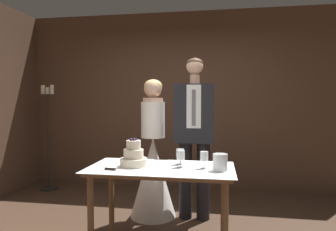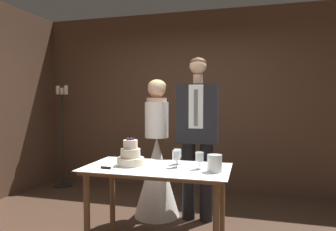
# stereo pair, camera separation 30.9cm
# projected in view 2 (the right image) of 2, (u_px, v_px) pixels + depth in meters

# --- Properties ---
(wall_back) EXTENTS (5.24, 0.12, 2.76)m
(wall_back) POSITION_uv_depth(u_px,v_px,m) (194.00, 101.00, 4.73)
(wall_back) COLOR #513828
(wall_back) RESTS_ON ground_plane
(cake_table) EXTENTS (1.32, 0.70, 0.77)m
(cake_table) POSITION_uv_depth(u_px,v_px,m) (157.00, 178.00, 2.74)
(cake_table) COLOR brown
(cake_table) RESTS_ON ground_plane
(tiered_cake) EXTENTS (0.26, 0.26, 0.26)m
(tiered_cake) POSITION_uv_depth(u_px,v_px,m) (130.00, 156.00, 2.80)
(tiered_cake) COLOR beige
(tiered_cake) RESTS_ON cake_table
(cake_knife) EXTENTS (0.42, 0.07, 0.02)m
(cake_knife) POSITION_uv_depth(u_px,v_px,m) (113.00, 169.00, 2.63)
(cake_knife) COLOR silver
(cake_knife) RESTS_ON cake_table
(wine_glass_near) EXTENTS (0.07, 0.07, 0.15)m
(wine_glass_near) POSITION_uv_depth(u_px,v_px,m) (176.00, 156.00, 2.71)
(wine_glass_near) COLOR silver
(wine_glass_near) RESTS_ON cake_table
(wine_glass_middle) EXTENTS (0.07, 0.07, 0.15)m
(wine_glass_middle) POSITION_uv_depth(u_px,v_px,m) (177.00, 154.00, 2.84)
(wine_glass_middle) COLOR silver
(wine_glass_middle) RESTS_ON cake_table
(wine_glass_far) EXTENTS (0.07, 0.07, 0.15)m
(wine_glass_far) POSITION_uv_depth(u_px,v_px,m) (199.00, 158.00, 2.64)
(wine_glass_far) COLOR silver
(wine_glass_far) RESTS_ON cake_table
(hurricane_candle) EXTENTS (0.13, 0.13, 0.15)m
(hurricane_candle) POSITION_uv_depth(u_px,v_px,m) (215.00, 164.00, 2.55)
(hurricane_candle) COLOR silver
(hurricane_candle) RESTS_ON cake_table
(bride) EXTENTS (0.54, 0.54, 1.63)m
(bride) POSITION_uv_depth(u_px,v_px,m) (157.00, 166.00, 3.57)
(bride) COLOR white
(bride) RESTS_ON ground_plane
(groom) EXTENTS (0.46, 0.25, 1.87)m
(groom) POSITION_uv_depth(u_px,v_px,m) (198.00, 130.00, 3.42)
(groom) COLOR black
(groom) RESTS_ON ground_plane
(candle_stand) EXTENTS (0.28, 0.28, 1.62)m
(candle_stand) POSITION_uv_depth(u_px,v_px,m) (63.00, 135.00, 4.80)
(candle_stand) COLOR black
(candle_stand) RESTS_ON ground_plane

